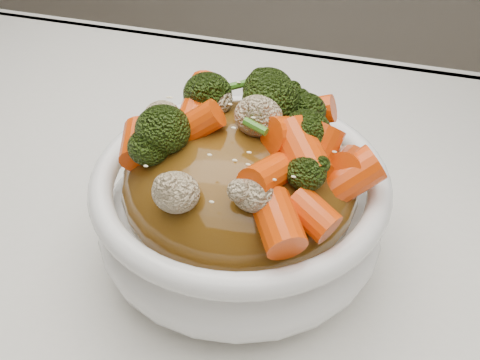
% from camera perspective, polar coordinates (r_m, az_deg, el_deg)
% --- Properties ---
extents(tablecloth, '(1.20, 0.80, 0.04)m').
position_cam_1_polar(tablecloth, '(0.49, 3.25, -11.34)').
color(tablecloth, white).
rests_on(tablecloth, dining_table).
extents(bowl, '(0.27, 0.27, 0.09)m').
position_cam_1_polar(bowl, '(0.46, 0.00, -3.33)').
color(bowl, white).
rests_on(bowl, tablecloth).
extents(sauce_base, '(0.21, 0.21, 0.10)m').
position_cam_1_polar(sauce_base, '(0.44, 0.00, -0.32)').
color(sauce_base, '#5B380F').
rests_on(sauce_base, bowl).
extents(carrots, '(0.21, 0.21, 0.05)m').
position_cam_1_polar(carrots, '(0.40, 0.00, 7.02)').
color(carrots, '#E74507').
rests_on(carrots, sauce_base).
extents(broccoli, '(0.21, 0.21, 0.05)m').
position_cam_1_polar(broccoli, '(0.40, 0.00, 6.89)').
color(broccoli, black).
rests_on(broccoli, sauce_base).
extents(cauliflower, '(0.21, 0.21, 0.04)m').
position_cam_1_polar(cauliflower, '(0.40, 0.00, 6.64)').
color(cauliflower, '#D1BA8F').
rests_on(cauliflower, sauce_base).
extents(scallions, '(0.16, 0.16, 0.02)m').
position_cam_1_polar(scallions, '(0.40, 0.00, 7.15)').
color(scallions, '#36701A').
rests_on(scallions, sauce_base).
extents(sesame_seeds, '(0.19, 0.19, 0.01)m').
position_cam_1_polar(sesame_seeds, '(0.40, 0.00, 7.15)').
color(sesame_seeds, '#F5E7AE').
rests_on(sesame_seeds, sauce_base).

